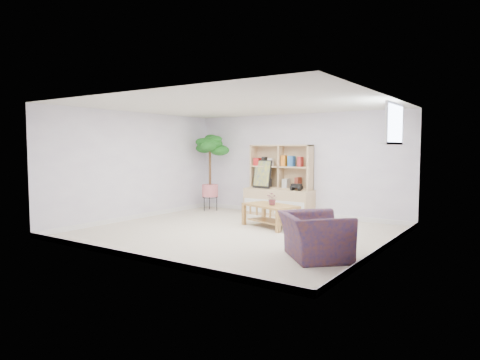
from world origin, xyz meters
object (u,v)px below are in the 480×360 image
Objects in this scene: floor_tree at (210,172)px; armchair at (315,233)px; storage_unit at (279,180)px; coffee_table at (270,216)px.

floor_tree is 5.12m from armchair.
storage_unit reaches higher than armchair.
storage_unit reaches higher than coffee_table.
storage_unit is 1.66m from coffee_table.
floor_tree reaches higher than armchair.
coffee_table is at bearing -24.69° from floor_tree.
coffee_table is at bearing 1.79° from armchair.
storage_unit is 3.99m from armchair.
floor_tree is (-1.83, -0.31, 0.14)m from storage_unit.
armchair reaches higher than coffee_table.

